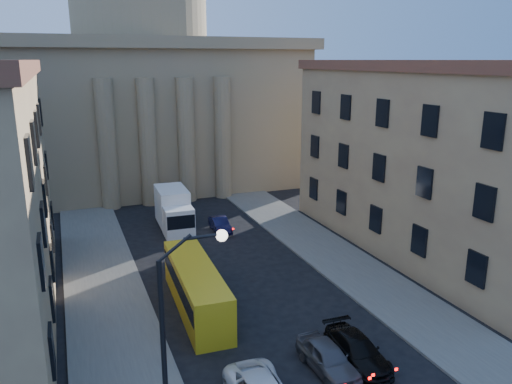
# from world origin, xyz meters

# --- Properties ---
(sidewalk_left) EXTENTS (5.00, 60.00, 0.15)m
(sidewalk_left) POSITION_xyz_m (-8.50, 18.00, 0.07)
(sidewalk_left) COLOR #56544E
(sidewalk_left) RESTS_ON ground
(sidewalk_right) EXTENTS (5.00, 60.00, 0.15)m
(sidewalk_right) POSITION_xyz_m (8.50, 18.00, 0.07)
(sidewalk_right) COLOR #56544E
(sidewalk_right) RESTS_ON ground
(church) EXTENTS (68.02, 28.76, 36.60)m
(church) POSITION_xyz_m (0.00, 55.47, 11.88)
(church) COLOR #857652
(church) RESTS_ON ground
(building_right) EXTENTS (11.60, 26.60, 14.70)m
(building_right) POSITION_xyz_m (17.00, 22.00, 7.42)
(building_right) COLOR tan
(building_right) RESTS_ON ground
(street_lamp) EXTENTS (2.62, 0.44, 8.83)m
(street_lamp) POSITION_xyz_m (-6.97, 8.00, 5.29)
(street_lamp) COLOR black
(street_lamp) RESTS_ON ground
(car_right_mid) EXTENTS (2.00, 4.68, 1.34)m
(car_right_mid) POSITION_xyz_m (2.53, 10.45, 0.67)
(car_right_mid) COLOR black
(car_right_mid) RESTS_ON ground
(car_right_far) EXTENTS (1.81, 4.22, 1.42)m
(car_right_far) POSITION_xyz_m (0.80, 10.37, 0.71)
(car_right_far) COLOR #49484D
(car_right_far) RESTS_ON ground
(car_right_distant) EXTENTS (1.49, 3.84, 1.25)m
(car_right_distant) POSITION_xyz_m (2.12, 31.83, 0.62)
(car_right_distant) COLOR black
(car_right_distant) RESTS_ON ground
(city_bus) EXTENTS (2.69, 9.88, 2.76)m
(city_bus) POSITION_xyz_m (-3.50, 18.84, 1.48)
(city_bus) COLOR gold
(city_bus) RESTS_ON ground
(box_truck) EXTENTS (2.75, 6.49, 3.51)m
(box_truck) POSITION_xyz_m (-1.44, 34.09, 1.66)
(box_truck) COLOR white
(box_truck) RESTS_ON ground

